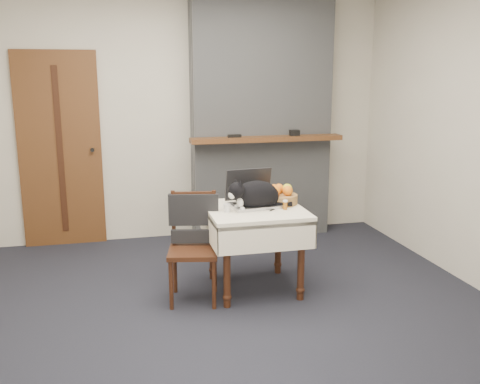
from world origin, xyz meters
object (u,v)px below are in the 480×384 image
Objects in this scene: door at (60,150)px; fruit_basket at (281,196)px; laptop at (252,196)px; cat at (257,195)px; side_table at (255,221)px; cream_jar at (227,208)px; pill_bottle at (285,205)px; chair at (193,231)px.

fruit_basket is at bearing -39.31° from door.
cat is at bearing -91.81° from laptop.
cat is (0.01, -0.11, 0.04)m from laptop.
cream_jar is (-0.25, -0.07, 0.15)m from side_table.
fruit_basket is at bearing 18.35° from cream_jar.
side_table is at bearing 133.68° from cat.
side_table is 2.77× the size of fruit_basket.
side_table is at bearing -158.67° from fruit_basket.
cream_jar is 0.52m from fruit_basket.
laptop reaches higher than cream_jar.
fruit_basket is (0.03, 0.20, 0.02)m from pill_bottle.
door is at bearing 130.19° from laptop.
cat is at bearing -29.98° from side_table.
fruit_basket is 0.80m from chair.
cat reaches higher than fruit_basket.
door is at bearing 140.69° from fruit_basket.
chair is (-0.74, 0.07, -0.19)m from pill_bottle.
door is 2.21m from cream_jar.
laptop is at bearing 136.57° from pill_bottle.
pill_bottle is at bearing -24.78° from side_table.
cream_jar is at bearing -161.65° from fruit_basket.
laptop is (1.63, -1.53, -0.23)m from door.
pill_bottle is (0.21, -0.09, -0.07)m from cat.
laptop is at bearing 26.33° from chair.
cat reaches higher than pill_bottle.
door is 25.24× the size of pill_bottle.
chair is (-0.51, -0.03, -0.04)m from side_table.
cat is 0.59m from chair.
side_table is 1.80× the size of laptop.
pill_bottle is (1.85, -1.74, -0.26)m from door.
side_table is at bearing 15.19° from cream_jar.
side_table is at bearing 155.22° from pill_bottle.
side_table is 0.29m from pill_bottle.
cat is (0.02, -0.01, 0.23)m from side_table.
cat is at bearing 155.62° from pill_bottle.
chair is at bearing -170.45° from fruit_basket.
door is 2.25m from laptop.
chair is at bearing -172.15° from laptop.
side_table is 0.29m from cream_jar.
side_table is 0.23m from cat.
door reaches higher than side_table.
chair reaches higher than cream_jar.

